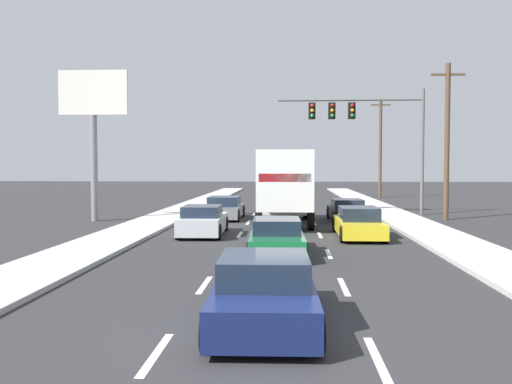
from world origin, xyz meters
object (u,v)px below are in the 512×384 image
Objects in this scene: traffic_signal_mast at (357,120)px; roadside_billboard at (93,115)px; utility_pole_mid at (447,140)px; car_navy at (265,292)px; utility_pole_far at (380,147)px; car_gray at (224,209)px; car_yellow at (358,224)px; car_black at (347,211)px; car_silver at (203,221)px; car_green at (277,238)px; box_truck at (284,184)px.

traffic_signal_mast is 1.09× the size of roadside_billboard.
utility_pole_mid is 18.94m from roadside_billboard.
traffic_signal_mast is at bearing 78.90° from car_navy.
car_gray is at bearing -119.26° from utility_pole_far.
car_yellow is 15.27m from roadside_billboard.
utility_pole_mid reaches higher than car_black.
car_yellow is at bearing 75.28° from car_navy.
roadside_billboard is at bearing 117.87° from car_navy.
utility_pole_mid reaches higher than car_gray.
car_black is at bearing 3.02° from roadside_billboard.
roadside_billboard reaches higher than car_silver.
car_green is 5.58m from car_yellow.
car_navy is 19.61m from car_black.
car_navy is at bearing -101.10° from traffic_signal_mast.
car_silver is 14.69m from utility_pole_mid.
utility_pole_mid is (8.74, 3.14, 2.31)m from box_truck.
car_silver is 31.40m from utility_pole_far.
car_gray is 0.92× the size of car_yellow.
car_navy reaches higher than car_yellow.
car_navy reaches higher than car_gray.
car_green is at bearing -75.39° from car_gray.
car_black is at bearing -103.96° from traffic_signal_mast.
car_silver is 0.90× the size of car_yellow.
box_truck reaches higher than car_navy.
utility_pole_far is at bearing 60.74° from car_gray.
car_navy reaches higher than car_black.
car_silver is 10.07m from roadside_billboard.
car_gray is 0.53× the size of roadside_billboard.
utility_pole_far is at bearing 70.41° from box_truck.
box_truck is 8.33m from traffic_signal_mast.
utility_pole_far is (8.91, 33.47, 4.18)m from car_green.
car_green is 0.54× the size of traffic_signal_mast.
car_gray is at bearing 130.59° from car_yellow.
car_black is at bearing 72.49° from car_green.
car_green is at bearing -56.28° from car_silver.
utility_pole_far is at bearing 90.09° from utility_pole_mid.
car_yellow is (3.33, 12.66, -0.02)m from car_navy.
car_navy is 0.53× the size of utility_pole_mid.
car_yellow is 10.23m from utility_pole_mid.
car_black is 0.94× the size of car_yellow.
car_navy is 1.03× the size of car_black.
box_truck is at bearing 50.97° from car_silver.
car_navy is at bearing -81.33° from car_gray.
box_truck is 0.93× the size of traffic_signal_mast.
traffic_signal_mast is 18.88m from utility_pole_far.
traffic_signal_mast is at bearing -103.50° from utility_pole_far.
box_truck is 4.22m from car_black.
car_navy is (-0.26, -17.14, -1.46)m from box_truck.
car_navy is at bearing -102.16° from utility_pole_far.
traffic_signal_mast reaches higher than car_silver.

